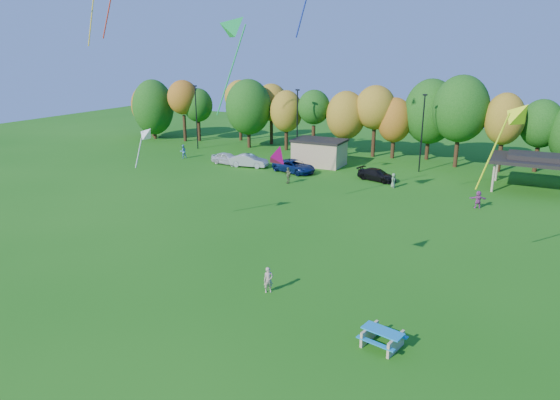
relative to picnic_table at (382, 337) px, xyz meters
The scene contains 20 objects.
ground 8.39m from the picnic_table, 164.38° to the right, with size 160.00×160.00×0.00m, color #19600F.
tree_line 44.53m from the picnic_table, 101.87° to the left, with size 93.57×10.55×11.15m.
lamp_posts 38.48m from the picnic_table, 99.13° to the left, with size 64.50×0.25×9.09m.
utility_building 40.07m from the picnic_table, 116.81° to the left, with size 6.30×4.30×3.25m.
pavilion 35.35m from the picnic_table, 80.31° to the left, with size 8.20×6.20×3.77m.
picnic_table is the anchor object (origin of this frame).
kite_flyer 8.05m from the picnic_table, 161.75° to the left, with size 0.58×0.38×1.58m, color tan.
car_a 42.12m from the picnic_table, 132.78° to the left, with size 1.75×4.35×1.48m, color silver.
car_b 39.99m from the picnic_table, 129.46° to the left, with size 1.63×4.66×1.54m, color #A8A8AE.
car_c 36.24m from the picnic_table, 121.97° to the left, with size 2.49×5.40×1.50m, color navy.
car_d 32.79m from the picnic_table, 106.61° to the left, with size 1.82×4.48×1.30m, color black.
far_person_0 40.19m from the picnic_table, 128.93° to the left, with size 1.01×0.58×1.57m, color teal.
far_person_1 25.82m from the picnic_table, 86.17° to the left, with size 1.52×0.48×1.64m, color #A84698.
far_person_3 47.69m from the picnic_table, 138.80° to the left, with size 0.88×0.69×1.82m, color #5795C0.
far_person_4 30.07m from the picnic_table, 103.44° to the left, with size 0.76×0.49×1.55m, color #63855B.
far_person_5 31.33m from the picnic_table, 124.27° to the left, with size 1.04×0.43×1.78m, color #5D6A41.
kite_0 22.16m from the picnic_table, 161.47° to the left, with size 2.15×1.05×3.45m.
kite_4 10.53m from the picnic_table, 169.00° to the left, with size 1.15×1.45×1.32m.
kite_9 22.91m from the picnic_table, 144.56° to the left, with size 3.74×3.88×7.61m.
kite_10 14.74m from the picnic_table, 65.27° to the left, with size 3.08×2.68×5.56m.
Camera 1 is at (13.19, -19.06, 13.94)m, focal length 32.00 mm.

